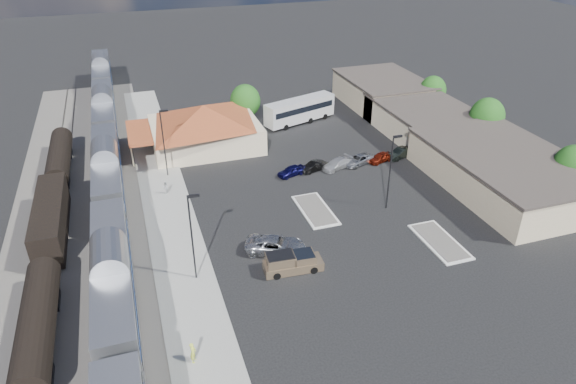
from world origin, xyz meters
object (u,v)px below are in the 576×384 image
object	(u,v)px
suv	(276,245)
coach_bus	(300,109)
station_depot	(204,126)
pickup_truck	(293,262)

from	to	relation	value
suv	coach_bus	xyz separation A→B (m)	(14.13, 32.61, 1.41)
station_depot	pickup_truck	world-z (taller)	station_depot
station_depot	suv	size ratio (longest dim) A/B	3.01
station_depot	suv	distance (m)	28.42
pickup_truck	station_depot	bearing A→B (deg)	8.74
suv	station_depot	bearing A→B (deg)	29.45
pickup_truck	coach_bus	xyz separation A→B (m)	(13.43, 35.95, 1.33)
station_depot	suv	world-z (taller)	station_depot
station_depot	pickup_truck	distance (m)	31.78
station_depot	coach_bus	size ratio (longest dim) A/B	1.48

